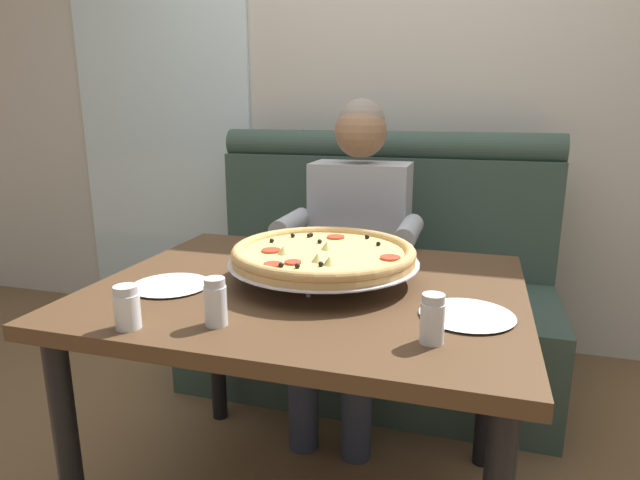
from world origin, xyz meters
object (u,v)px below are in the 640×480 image
object	(u,v)px
pizza	(323,254)
shaker_parmesan	(127,310)
diner_main	(354,242)
shaker_pepper_flakes	(432,322)
dining_table	(309,315)
booth_bench	(371,294)
plate_near_right	(467,313)
shaker_oregano	(216,305)
plate_near_left	(170,283)

from	to	relation	value
pizza	shaker_parmesan	xyz separation A→B (m)	(-0.33, -0.45, -0.04)
diner_main	shaker_pepper_flakes	xyz separation A→B (m)	(0.39, -0.96, 0.09)
pizza	shaker_parmesan	size ratio (longest dim) A/B	5.43
dining_table	diner_main	size ratio (longest dim) A/B	0.92
booth_bench	plate_near_right	distance (m)	1.20
pizza	shaker_parmesan	distance (m)	0.56
plate_near_right	pizza	bearing A→B (deg)	157.66
pizza	shaker_oregano	xyz separation A→B (m)	(-0.15, -0.38, -0.03)
shaker_pepper_flakes	diner_main	bearing A→B (deg)	111.95
plate_near_right	shaker_pepper_flakes	bearing A→B (deg)	-112.04
shaker_pepper_flakes	pizza	bearing A→B (deg)	135.06
booth_bench	dining_table	xyz separation A→B (m)	(0.00, -0.94, 0.27)
booth_bench	diner_main	bearing A→B (deg)	-94.99
dining_table	shaker_parmesan	size ratio (longest dim) A/B	11.73
pizza	shaker_pepper_flakes	bearing A→B (deg)	-44.94
diner_main	shaker_oregano	world-z (taller)	diner_main
shaker_oregano	shaker_pepper_flakes	bearing A→B (deg)	5.27
shaker_oregano	plate_near_right	size ratio (longest dim) A/B	0.50
shaker_pepper_flakes	plate_near_right	distance (m)	0.19
plate_near_left	plate_near_right	distance (m)	0.80
dining_table	diner_main	bearing A→B (deg)	91.97
shaker_parmesan	plate_near_left	distance (m)	0.29
shaker_pepper_flakes	shaker_parmesan	bearing A→B (deg)	-170.01
pizza	plate_near_right	distance (m)	0.44
shaker_pepper_flakes	shaker_oregano	bearing A→B (deg)	-174.73
plate_near_left	booth_bench	bearing A→B (deg)	71.32
dining_table	pizza	distance (m)	0.18
diner_main	plate_near_left	world-z (taller)	diner_main
dining_table	shaker_oregano	bearing A→B (deg)	-109.20
diner_main	pizza	distance (m)	0.64
shaker_pepper_flakes	plate_near_right	size ratio (longest dim) A/B	0.48
dining_table	plate_near_right	bearing A→B (deg)	-15.30
pizza	shaker_parmesan	bearing A→B (deg)	-125.98
shaker_parmesan	shaker_pepper_flakes	world-z (taller)	shaker_pepper_flakes
shaker_pepper_flakes	dining_table	bearing A→B (deg)	141.80
pizza	diner_main	bearing A→B (deg)	94.83
booth_bench	shaker_parmesan	world-z (taller)	booth_bench
booth_bench	diner_main	world-z (taller)	diner_main
shaker_pepper_flakes	plate_near_left	xyz separation A→B (m)	(-0.73, 0.16, -0.04)
diner_main	shaker_parmesan	world-z (taller)	diner_main
diner_main	shaker_pepper_flakes	bearing A→B (deg)	-68.05
shaker_parmesan	plate_near_left	world-z (taller)	shaker_parmesan
booth_bench	plate_near_right	size ratio (longest dim) A/B	7.08
booth_bench	diner_main	distance (m)	0.41
booth_bench	pizza	bearing A→B (deg)	-88.09
shaker_pepper_flakes	plate_near_left	bearing A→B (deg)	167.60
booth_bench	shaker_oregano	world-z (taller)	booth_bench
pizza	shaker_oregano	world-z (taller)	same
booth_bench	shaker_parmesan	xyz separation A→B (m)	(-0.30, -1.35, 0.40)
diner_main	plate_near_right	xyz separation A→B (m)	(0.46, -0.80, 0.06)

